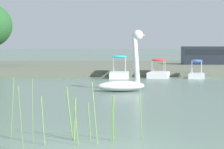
% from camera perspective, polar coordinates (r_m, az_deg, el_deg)
% --- Properties ---
extents(shore_bank_far, '(152.87, 22.11, 0.48)m').
position_cam_1_polar(shore_bank_far, '(43.38, -2.34, 1.02)').
color(shore_bank_far, '#5B6051').
rests_on(shore_bank_far, ground_plane).
extents(swan_boat, '(2.58, 1.51, 3.10)m').
position_cam_1_polar(swan_boat, '(22.06, 1.57, -0.57)').
color(swan_boat, white).
rests_on(swan_boat, ground_plane).
extents(pedal_boat_cyan, '(1.55, 2.47, 1.63)m').
position_cam_1_polar(pedal_boat_cyan, '(31.14, 0.97, 0.29)').
color(pedal_boat_cyan, white).
rests_on(pedal_boat_cyan, ground_plane).
extents(pedal_boat_red, '(1.97, 2.54, 1.37)m').
position_cam_1_polar(pedal_boat_red, '(31.67, 6.09, 0.24)').
color(pedal_boat_red, white).
rests_on(pedal_boat_red, ground_plane).
extents(pedal_boat_blue, '(1.58, 2.27, 1.33)m').
position_cam_1_polar(pedal_boat_blue, '(31.67, 10.97, 0.21)').
color(pedal_boat_blue, white).
rests_on(pedal_boat_blue, ground_plane).
extents(parked_van, '(4.68, 2.03, 1.77)m').
position_cam_1_polar(parked_van, '(44.13, 12.09, 2.55)').
color(parked_van, '#1E232D').
rests_on(parked_van, shore_bank_far).
extents(reed_clump_foreground, '(3.77, 1.68, 1.54)m').
position_cam_1_polar(reed_clump_foreground, '(10.37, -5.22, -5.60)').
color(reed_clump_foreground, '#669942').
rests_on(reed_clump_foreground, ground_plane).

